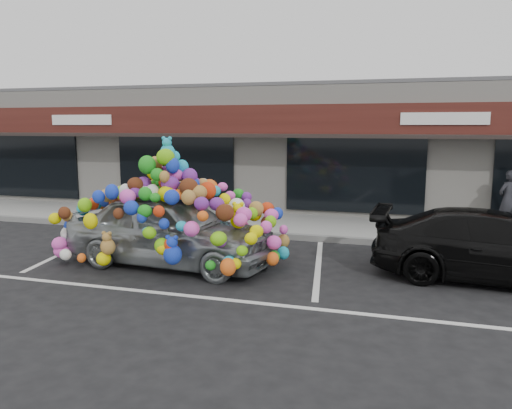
% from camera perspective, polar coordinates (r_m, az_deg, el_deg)
% --- Properties ---
extents(ground, '(90.00, 90.00, 0.00)m').
position_cam_1_polar(ground, '(11.33, -7.24, -6.18)').
color(ground, black).
rests_on(ground, ground).
extents(shop_building, '(24.00, 7.20, 4.31)m').
position_cam_1_polar(shop_building, '(18.98, 2.96, 6.62)').
color(shop_building, silver).
rests_on(shop_building, ground).
extents(sidewalk, '(26.00, 3.00, 0.15)m').
position_cam_1_polar(sidewalk, '(14.97, -1.10, -2.08)').
color(sidewalk, '#989993').
rests_on(sidewalk, ground).
extents(kerb, '(26.00, 0.18, 0.16)m').
position_cam_1_polar(kerb, '(13.57, -3.01, -3.24)').
color(kerb, slate).
rests_on(kerb, ground).
extents(parking_stripe_left, '(0.73, 4.37, 0.01)m').
position_cam_1_polar(parking_stripe_left, '(13.08, -19.87, -4.57)').
color(parking_stripe_left, silver).
rests_on(parking_stripe_left, ground).
extents(parking_stripe_mid, '(0.73, 4.37, 0.01)m').
position_cam_1_polar(parking_stripe_mid, '(10.74, 7.12, -7.00)').
color(parking_stripe_mid, silver).
rests_on(parking_stripe_mid, ground).
extents(lane_line, '(14.00, 0.12, 0.01)m').
position_cam_1_polar(lane_line, '(8.60, -1.05, -11.07)').
color(lane_line, silver).
rests_on(lane_line, ground).
extents(toy_car, '(3.26, 4.97, 2.80)m').
position_cam_1_polar(toy_car, '(10.72, -9.75, -1.90)').
color(toy_car, '#B5B9C1').
rests_on(toy_car, ground).
extents(black_sedan, '(2.17, 4.75, 1.35)m').
position_cam_1_polar(black_sedan, '(10.59, 25.78, -4.34)').
color(black_sedan, black).
rests_on(black_sedan, ground).
extents(pedestrian_a, '(0.70, 0.65, 1.62)m').
position_cam_1_polar(pedestrian_a, '(15.25, 26.84, 0.52)').
color(pedestrian_a, black).
rests_on(pedestrian_a, sidewalk).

